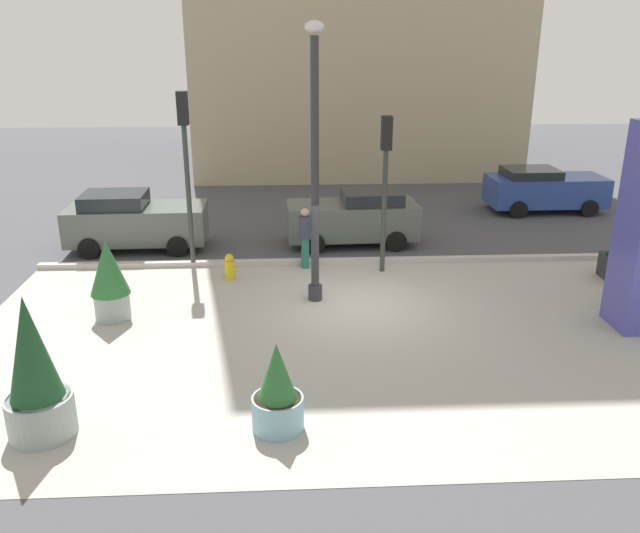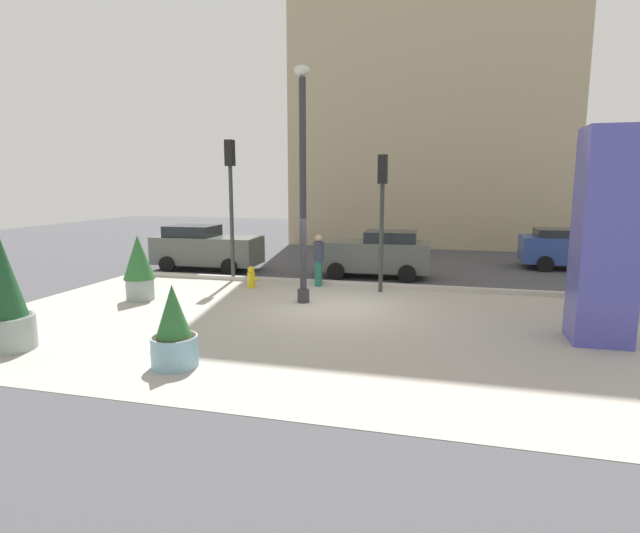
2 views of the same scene
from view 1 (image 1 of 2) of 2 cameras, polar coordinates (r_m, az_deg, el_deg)
ground_plane at (r=20.18m, az=2.14°, el=1.08°), size 60.00×60.00×0.00m
plaza_pavement at (r=14.65m, az=4.20°, el=-6.43°), size 18.00×10.00×0.02m
curb_strip at (r=19.32m, az=2.37°, el=0.47°), size 18.00×0.24×0.16m
lamp_post at (r=15.77m, az=-0.45°, el=8.17°), size 0.44×0.44×6.74m
potted_plant_curbside at (r=16.03m, az=-18.00°, el=-1.01°), size 0.92×0.92×1.98m
potted_plant_near_left at (r=11.25m, az=-3.76°, el=-11.01°), size 0.89×0.89×1.63m
potted_plant_near_right at (r=19.68m, az=25.13°, el=1.30°), size 0.94×0.94×1.81m
potted_plant_by_pillar at (r=11.85m, az=-23.74°, el=-8.76°), size 1.12×1.12×2.55m
fire_hydrant at (r=18.14m, az=-7.92°, el=-0.04°), size 0.36×0.26×0.75m
traffic_light_corner at (r=18.02m, az=5.75°, el=8.48°), size 0.28×0.42×4.39m
traffic_light_far_side at (r=18.60m, az=-11.70°, el=9.71°), size 0.28×0.42×5.01m
car_passing_lane at (r=21.29m, az=-15.95°, el=3.87°), size 4.31×2.11×1.81m
car_curb_east at (r=26.44m, az=19.05°, el=6.44°), size 4.38×2.17×1.66m
car_curb_west at (r=20.95m, az=3.04°, el=4.31°), size 4.21×2.07×1.75m
pedestrian_by_curb at (r=18.71m, az=-1.32°, el=2.80°), size 0.39×0.39×1.79m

